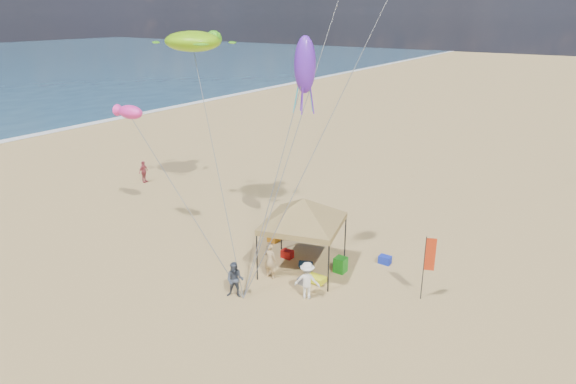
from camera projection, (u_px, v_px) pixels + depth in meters
The scene contains 18 objects.
ground at pixel (245, 309), 20.04m from camera, with size 280.00×280.00×0.00m, color tan.
canopy_tent at pixel (303, 201), 22.06m from camera, with size 6.16×6.16×3.94m.
feather_flag at pixel (429, 258), 20.08m from camera, with size 0.40×0.19×2.78m.
cooler_red at pixel (287, 254), 24.13m from camera, with size 0.54×0.38×0.38m, color #B2120E.
cooler_blue at pixel (385, 260), 23.57m from camera, with size 0.54×0.38×0.38m, color #162BB7.
bag_navy at pixel (306, 265), 23.13m from camera, with size 0.36×0.36×0.60m, color #0C2138.
bag_orange at pixel (316, 231), 26.63m from camera, with size 0.36×0.36×0.60m, color #D3640B.
chair_green at pixel (340, 265), 22.77m from camera, with size 0.50×0.50×0.70m, color #198317.
chair_yellow at pixel (274, 235), 25.78m from camera, with size 0.50×0.50×0.70m, color #C67716.
crate_grey at pixel (302, 281), 21.82m from camera, with size 0.34×0.30×0.28m, color slate.
beach_cart at pixel (315, 278), 21.90m from camera, with size 0.90×0.50×0.24m, color yellow.
person_near_a at pixel (270, 260), 22.13m from camera, with size 0.61×0.40×1.68m, color tan.
person_near_b at pixel (235, 280), 20.65m from camera, with size 0.75×0.58×1.54m, color #3B4251.
person_near_c at pixel (307, 280), 20.54m from camera, with size 1.03×0.59×1.60m, color white.
person_far_a at pixel (144, 172), 34.57m from camera, with size 0.88×0.37×1.51m, color #B5454F.
turtle_kite at pixel (192, 41), 27.50m from camera, with size 3.31×2.65×1.10m, color #7BCD0D.
fish_kite at pixel (130, 112), 26.00m from camera, with size 1.60×0.80×0.71m, color #FF2FA1.
squid_kite at pixel (305, 65), 21.20m from camera, with size 0.91×0.91×2.37m, color #6524CF.
Camera 1 is at (11.10, -13.42, 11.06)m, focal length 31.76 mm.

